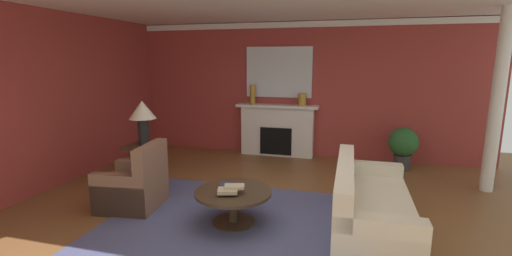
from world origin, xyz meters
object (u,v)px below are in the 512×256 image
(mantel_mirror, at_px, (279,72))
(armchair_near_window, at_px, (134,187))
(coffee_table, at_px, (233,199))
(potted_plant, at_px, (403,145))
(fireplace, at_px, (277,131))
(side_table, at_px, (146,162))
(vase_mantel_left, at_px, (253,94))
(sofa, at_px, (369,208))
(table_lamp, at_px, (143,114))
(vase_mantel_right, at_px, (302,100))

(mantel_mirror, height_order, armchair_near_window, mantel_mirror)
(coffee_table, height_order, potted_plant, potted_plant)
(coffee_table, bearing_deg, armchair_near_window, 175.44)
(fireplace, relative_size, potted_plant, 2.16)
(armchair_near_window, relative_size, side_table, 1.36)
(coffee_table, xyz_separation_m, potted_plant, (2.42, 3.06, 0.16))
(side_table, bearing_deg, vase_mantel_left, 63.07)
(fireplace, bearing_deg, mantel_mirror, 90.00)
(vase_mantel_left, bearing_deg, side_table, -116.93)
(side_table, bearing_deg, sofa, -11.73)
(side_table, height_order, vase_mantel_left, vase_mantel_left)
(fireplace, xyz_separation_m, coffee_table, (0.15, -3.45, -0.21))
(armchair_near_window, distance_m, vase_mantel_left, 3.54)
(table_lamp, xyz_separation_m, potted_plant, (4.34, 2.06, -0.73))
(mantel_mirror, bearing_deg, sofa, -60.96)
(vase_mantel_left, bearing_deg, table_lamp, -116.93)
(coffee_table, bearing_deg, mantel_mirror, 92.46)
(fireplace, distance_m, vase_mantel_right, 0.92)
(mantel_mirror, xyz_separation_m, potted_plant, (2.57, -0.51, -1.35))
(armchair_near_window, height_order, side_table, armchair_near_window)
(mantel_mirror, relative_size, sofa, 0.69)
(fireplace, distance_m, vase_mantel_left, 0.98)
(sofa, xyz_separation_m, vase_mantel_right, (-1.29, 3.15, 0.98))
(armchair_near_window, distance_m, table_lamp, 1.32)
(vase_mantel_left, bearing_deg, potted_plant, -6.25)
(table_lamp, bearing_deg, armchair_near_window, -67.24)
(mantel_mirror, relative_size, vase_mantel_left, 3.43)
(sofa, height_order, vase_mantel_left, vase_mantel_left)
(sofa, distance_m, table_lamp, 3.80)
(vase_mantel_right, relative_size, potted_plant, 0.32)
(sofa, height_order, armchair_near_window, armchair_near_window)
(mantel_mirror, distance_m, potted_plant, 2.95)
(coffee_table, distance_m, table_lamp, 2.34)
(vase_mantel_right, xyz_separation_m, vase_mantel_left, (-1.10, 0.00, 0.08))
(sofa, relative_size, coffee_table, 2.10)
(armchair_near_window, bearing_deg, side_table, 112.76)
(fireplace, xyz_separation_m, vase_mantel_left, (-0.55, -0.05, 0.82))
(side_table, xyz_separation_m, table_lamp, (0.00, -0.00, 0.82))
(coffee_table, distance_m, potted_plant, 3.90)
(table_lamp, bearing_deg, side_table, 90.00)
(coffee_table, xyz_separation_m, vase_mantel_left, (-0.70, 3.40, 1.02))
(vase_mantel_right, distance_m, potted_plant, 2.20)
(armchair_near_window, bearing_deg, vase_mantel_left, 75.40)
(armchair_near_window, xyz_separation_m, vase_mantel_right, (1.95, 3.27, 0.97))
(sofa, relative_size, side_table, 3.00)
(armchair_near_window, height_order, coffee_table, armchair_near_window)
(fireplace, relative_size, vase_mantel_right, 6.81)
(mantel_mirror, height_order, vase_mantel_left, mantel_mirror)
(coffee_table, relative_size, potted_plant, 1.20)
(armchair_near_window, relative_size, vase_mantel_left, 2.23)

